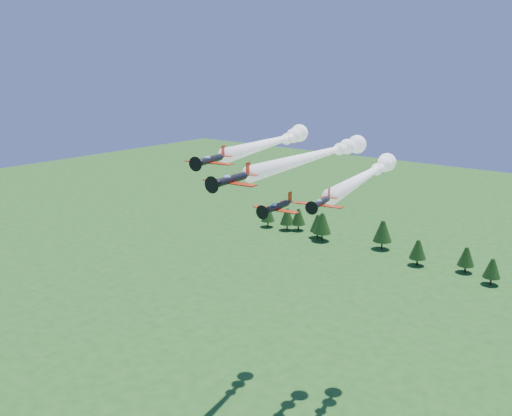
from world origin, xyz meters
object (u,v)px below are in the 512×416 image
Objects in this scene: plane_lead at (319,154)px; plane_left at (275,142)px; plane_slot at (277,207)px; plane_right at (369,174)px.

plane_left is at bearing 164.88° from plane_lead.
plane_left is 21.64m from plane_slot.
plane_lead reaches higher than plane_right.
plane_left reaches higher than plane_right.
plane_slot is (0.90, -13.82, -6.75)m from plane_lead.
plane_right is at bearing 3.03° from plane_left.
plane_left is 19.18m from plane_right.
plane_lead is 15.41m from plane_slot.
plane_right reaches higher than plane_slot.
plane_lead is at bearing -21.69° from plane_left.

